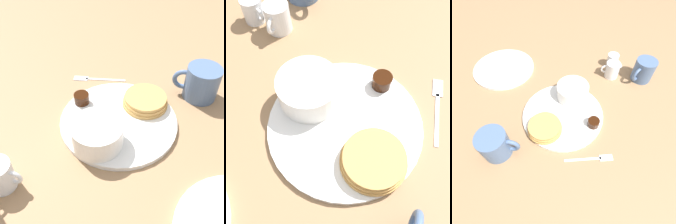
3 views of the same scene
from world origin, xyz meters
TOP-DOWN VIEW (x-y plane):
  - ground_plane at (0.00, 0.00)m, footprint 4.00×4.00m
  - plate at (0.00, 0.00)m, footprint 0.28×0.28m
  - pancake_stack at (-0.08, 0.04)m, footprint 0.12×0.12m
  - bowl at (0.09, -0.01)m, footprint 0.12×0.12m
  - syrup_cup at (-0.01, -0.11)m, footprint 0.04×0.04m
  - butter_ramekin at (0.11, -0.03)m, footprint 0.04×0.04m
  - coffee_mug at (-0.19, 0.15)m, footprint 0.09×0.12m
  - creamer_pitcher_near at (0.26, -0.13)m, footprint 0.06×0.08m
  - creamer_pitcher_far at (0.32, -0.13)m, footprint 0.07×0.05m
  - fork at (-0.13, -0.14)m, footprint 0.07×0.14m
  - second_mug at (0.28, -0.25)m, footprint 0.10×0.08m
  - far_plate at (0.16, 0.32)m, footprint 0.26×0.26m

SIDE VIEW (x-z plane):
  - ground_plane at x=0.00m, z-range 0.00..0.00m
  - fork at x=-0.13m, z-range 0.00..0.00m
  - far_plate at x=0.16m, z-range 0.00..0.01m
  - plate at x=0.00m, z-range 0.00..0.01m
  - pancake_stack at x=-0.08m, z-range 0.01..0.04m
  - syrup_cup at x=-0.01m, z-range 0.01..0.04m
  - butter_ramekin at x=0.11m, z-range 0.01..0.05m
  - creamer_pitcher_far at x=0.32m, z-range 0.00..0.06m
  - creamer_pitcher_near at x=0.26m, z-range 0.00..0.07m
  - bowl at x=0.09m, z-range 0.01..0.07m
  - coffee_mug at x=-0.19m, z-range 0.00..0.09m
  - second_mug at x=0.28m, z-range 0.00..0.09m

